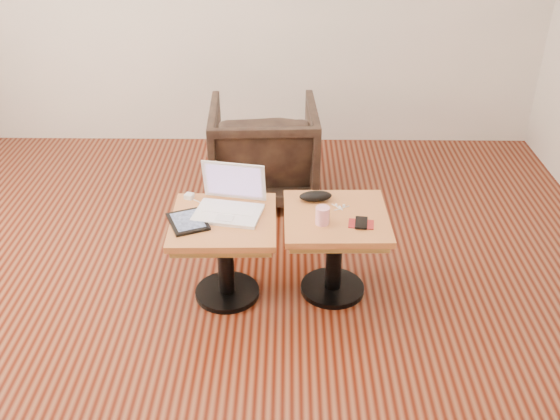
{
  "coord_description": "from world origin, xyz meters",
  "views": [
    {
      "loc": [
        0.37,
        -2.32,
        2.02
      ],
      "look_at": [
        0.33,
        0.26,
        0.51
      ],
      "focal_mm": 40.0,
      "sensor_mm": 36.0,
      "label": 1
    }
  ],
  "objects_px": {
    "laptop": "(230,202)",
    "armchair": "(264,150)",
    "striped_cup": "(322,215)",
    "side_table_right": "(335,235)",
    "side_table_left": "(224,238)"
  },
  "relations": [
    {
      "from": "armchair",
      "to": "striped_cup",
      "type": "bearing_deg",
      "value": 102.92
    },
    {
      "from": "side_table_left",
      "to": "side_table_right",
      "type": "bearing_deg",
      "value": 3.09
    },
    {
      "from": "laptop",
      "to": "striped_cup",
      "type": "bearing_deg",
      "value": -3.53
    },
    {
      "from": "laptop",
      "to": "armchair",
      "type": "xyz_separation_m",
      "value": [
        0.13,
        1.02,
        -0.19
      ]
    },
    {
      "from": "side_table_right",
      "to": "laptop",
      "type": "height_order",
      "value": "laptop"
    },
    {
      "from": "side_table_left",
      "to": "striped_cup",
      "type": "bearing_deg",
      "value": -5.92
    },
    {
      "from": "laptop",
      "to": "armchair",
      "type": "height_order",
      "value": "laptop"
    },
    {
      "from": "striped_cup",
      "to": "armchair",
      "type": "distance_m",
      "value": 1.2
    },
    {
      "from": "side_table_right",
      "to": "striped_cup",
      "type": "distance_m",
      "value": 0.19
    },
    {
      "from": "side_table_left",
      "to": "side_table_right",
      "type": "distance_m",
      "value": 0.55
    },
    {
      "from": "side_table_right",
      "to": "armchair",
      "type": "distance_m",
      "value": 1.13
    },
    {
      "from": "side_table_left",
      "to": "striped_cup",
      "type": "distance_m",
      "value": 0.5
    },
    {
      "from": "laptop",
      "to": "armchair",
      "type": "bearing_deg",
      "value": 93.73
    },
    {
      "from": "side_table_right",
      "to": "striped_cup",
      "type": "height_order",
      "value": "striped_cup"
    },
    {
      "from": "side_table_left",
      "to": "striped_cup",
      "type": "relative_size",
      "value": 5.94
    }
  ]
}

